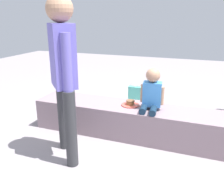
% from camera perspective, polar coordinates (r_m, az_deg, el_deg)
% --- Properties ---
extents(ground_plane, '(12.00, 12.00, 0.00)m').
position_cam_1_polar(ground_plane, '(3.01, 6.77, -10.08)').
color(ground_plane, gray).
extents(concrete_ledge, '(2.67, 0.48, 0.38)m').
position_cam_1_polar(concrete_ledge, '(2.92, 6.91, -6.79)').
color(concrete_ledge, gray).
rests_on(concrete_ledge, ground_plane).
extents(child_seated, '(0.28, 0.32, 0.48)m').
position_cam_1_polar(child_seated, '(2.74, 9.52, 0.40)').
color(child_seated, '#142B42').
rests_on(child_seated, concrete_ledge).
extents(adult_standing, '(0.37, 0.38, 1.60)m').
position_cam_1_polar(adult_standing, '(2.30, -11.66, 6.45)').
color(adult_standing, '#323236').
rests_on(adult_standing, ground_plane).
extents(cake_plate, '(0.22, 0.22, 0.07)m').
position_cam_1_polar(cake_plate, '(2.89, 4.44, -2.46)').
color(cake_plate, '#E0594C').
rests_on(cake_plate, concrete_ledge).
extents(gift_bag, '(0.23, 0.09, 0.38)m').
position_cam_1_polar(gift_bag, '(3.89, 5.67, -0.64)').
color(gift_bag, '#59C6B2').
rests_on(gift_bag, ground_plane).
extents(water_bottle_near_gift, '(0.06, 0.06, 0.21)m').
position_cam_1_polar(water_bottle_near_gift, '(3.48, 2.68, -4.14)').
color(water_bottle_near_gift, silver).
rests_on(water_bottle_near_gift, ground_plane).
extents(cake_box_white, '(0.33, 0.35, 0.10)m').
position_cam_1_polar(cake_box_white, '(3.90, 15.82, -3.06)').
color(cake_box_white, white).
rests_on(cake_box_white, ground_plane).
extents(handbag_black_leather, '(0.29, 0.10, 0.35)m').
position_cam_1_polar(handbag_black_leather, '(4.14, 9.56, -0.23)').
color(handbag_black_leather, black).
rests_on(handbag_black_leather, ground_plane).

